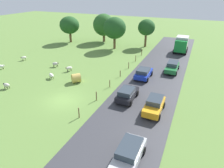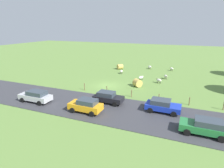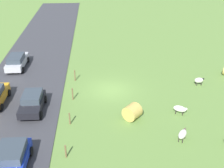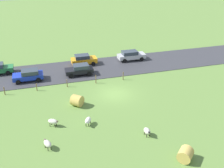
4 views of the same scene
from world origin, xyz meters
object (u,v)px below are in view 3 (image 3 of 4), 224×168
Objects in this scene: sheep_5 at (183,134)px; hay_bale_1 at (132,112)px; car_3 at (11,159)px; sheep_4 at (199,80)px; sheep_3 at (180,109)px; car_4 at (17,61)px; car_1 at (32,102)px.

hay_bale_1 is at bearing -42.02° from sheep_5.
car_3 reaches higher than sheep_5.
car_3 is (15.93, 10.84, 0.32)m from sheep_4.
hay_bale_1 is at bearing -147.95° from car_3.
sheep_3 is at bearing -174.14° from hay_bale_1.
sheep_4 reaches higher than sheep_3.
car_4 is (15.16, -13.87, 0.31)m from sheep_5.
hay_bale_1 is at bearing 137.42° from car_4.
car_3 is at bearing 32.05° from hay_bale_1.
car_4 reaches higher than sheep_3.
sheep_4 is 0.26× the size of car_3.
sheep_4 is 0.23× the size of car_4.
sheep_5 is at bearing 77.67° from sheep_3.
sheep_4 is (-3.35, -5.12, 0.00)m from sheep_3.
hay_bale_1 is (3.37, -3.04, 0.09)m from sheep_5.
car_1 is 7.07m from car_3.
sheep_4 is at bearing -123.16° from sheep_3.
hay_bale_1 is at bearing 5.86° from sheep_3.
sheep_5 is 0.29× the size of car_3.
car_3 reaches higher than sheep_3.
hay_bale_1 reaches higher than sheep_4.
sheep_4 is at bearing -143.41° from hay_bale_1.
car_4 is at bearing -69.57° from car_1.
sheep_5 reaches higher than sheep_3.
car_3 is at bearing 101.66° from car_4.
car_3 is 16.48m from car_4.
sheep_3 is 0.31× the size of car_1.
sheep_3 is at bearing 56.84° from sheep_4.
sheep_4 is 0.26× the size of car_1.
sheep_4 is at bearing -115.55° from sheep_5.
car_3 is (0.05, 7.07, 0.00)m from car_1.
car_4 reaches higher than car_1.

